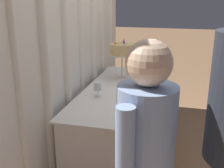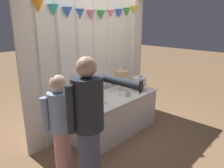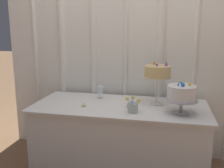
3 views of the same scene
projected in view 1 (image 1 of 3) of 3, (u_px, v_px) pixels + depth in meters
name	position (u px, v px, depth m)	size (l,w,h in m)	color
ground_plane	(133.00, 153.00, 3.03)	(24.00, 24.00, 0.00)	#846042
draped_curtain	(79.00, 25.00, 2.74)	(2.97, 0.16, 2.54)	white
cake_table	(124.00, 122.00, 2.95)	(1.77, 0.80, 0.72)	white
cake_display_nearleft	(122.00, 50.00, 3.10)	(0.29, 0.29, 0.45)	silver
cake_display_nearright	(147.00, 60.00, 3.30)	(0.30, 0.30, 0.30)	#B2B2B7
wine_glass	(98.00, 87.00, 2.61)	(0.07, 0.07, 0.14)	silver
flower_vase	(147.00, 80.00, 2.91)	(0.14, 0.10, 0.16)	#B2C1B2
tealight_far_left	(131.00, 102.00, 2.48)	(0.05, 0.05, 0.04)	beige
tealight_near_left	(134.00, 86.00, 2.90)	(0.04, 0.04, 0.04)	beige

